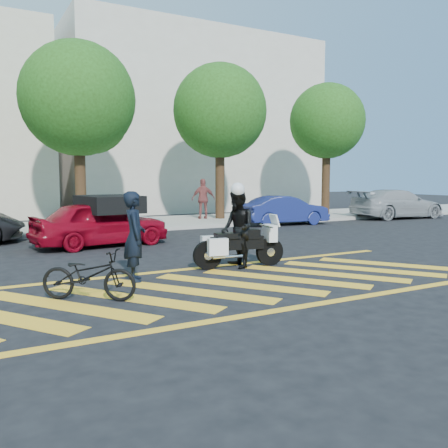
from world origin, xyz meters
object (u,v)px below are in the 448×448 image
bicycle (89,275)px  parked_far_right (397,204)px  parked_right (285,210)px  parked_mid_right (112,221)px  red_convertible (101,223)px  police_motorcycle (238,245)px  officer_moto (237,229)px  officer_bike (135,236)px

bicycle → parked_far_right: 19.80m
parked_right → parked_mid_right: bearing=102.9°
red_convertible → parked_far_right: (15.86, 2.59, 0.04)m
red_convertible → parked_far_right: 16.07m
police_motorcycle → parked_right: bearing=57.0°
bicycle → police_motorcycle: 3.98m
parked_far_right → parked_mid_right: bearing=98.5°
police_motorcycle → red_convertible: 5.38m
bicycle → parked_mid_right: 8.28m
bicycle → parked_far_right: bearing=-27.3°
officer_moto → parked_far_right: size_ratio=0.36×
officer_bike → bicycle: size_ratio=1.09×
red_convertible → parked_mid_right: size_ratio=1.13×
officer_bike → parked_mid_right: (1.38, 6.79, -0.30)m
officer_moto → red_convertible: size_ratio=0.45×
officer_moto → parked_mid_right: (-1.18, 6.54, -0.30)m
parked_mid_right → parked_right: parked_right is taller
bicycle → officer_moto: officer_moto is taller
police_motorcycle → parked_right: (6.88, 7.67, 0.11)m
police_motorcycle → parked_mid_right: 6.64m
officer_moto → parked_far_right: 15.87m
officer_moto → parked_mid_right: 6.65m
red_convertible → parked_right: size_ratio=1.05×
officer_moto → parked_mid_right: size_ratio=0.51×
officer_moto → parked_right: 10.32m
police_motorcycle → parked_mid_right: size_ratio=0.61×
parked_mid_right → parked_far_right: 15.15m
officer_bike → red_convertible: size_ratio=0.45×
bicycle → parked_right: 13.93m
parked_far_right → police_motorcycle: bearing=123.1°
bicycle → parked_far_right: size_ratio=0.33×
red_convertible → parked_mid_right: red_convertible is taller
officer_bike → parked_far_right: bearing=-50.8°
parked_mid_right → parked_far_right: (15.11, 1.07, 0.12)m
police_motorcycle → officer_moto: size_ratio=1.21×
bicycle → red_convertible: (1.80, 6.34, 0.26)m
parked_right → officer_bike: bearing=134.9°
bicycle → parked_far_right: parked_far_right is taller
parked_right → officer_moto: bearing=143.0°
officer_bike → police_motorcycle: officer_bike is taller
officer_bike → officer_moto: (2.56, 0.25, 0.00)m
officer_bike → parked_far_right: officer_bike is taller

